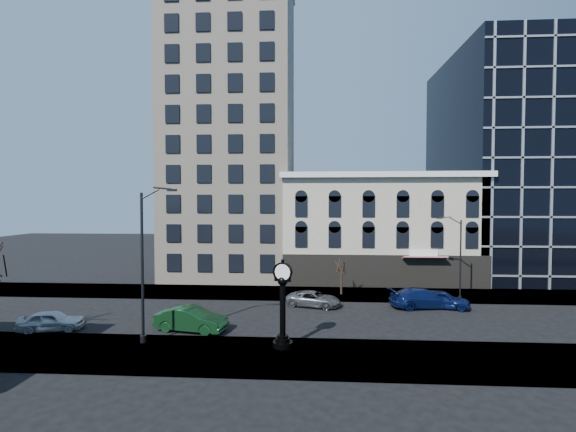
# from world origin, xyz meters

# --- Properties ---
(ground) EXTENTS (160.00, 160.00, 0.00)m
(ground) POSITION_xyz_m (0.00, 0.00, 0.00)
(ground) COLOR black
(ground) RESTS_ON ground
(sidewalk_far) EXTENTS (160.00, 6.00, 0.12)m
(sidewalk_far) POSITION_xyz_m (0.00, 8.00, 0.06)
(sidewalk_far) COLOR gray
(sidewalk_far) RESTS_ON ground
(sidewalk_near) EXTENTS (160.00, 6.00, 0.12)m
(sidewalk_near) POSITION_xyz_m (0.00, -8.00, 0.06)
(sidewalk_near) COLOR gray
(sidewalk_near) RESTS_ON ground
(cream_tower) EXTENTS (15.90, 15.40, 42.50)m
(cream_tower) POSITION_xyz_m (-6.11, 18.88, 19.32)
(cream_tower) COLOR beige
(cream_tower) RESTS_ON ground
(victorian_row) EXTENTS (22.60, 11.19, 12.50)m
(victorian_row) POSITION_xyz_m (12.00, 15.89, 6.00)
(victorian_row) COLOR beige
(victorian_row) RESTS_ON ground
(glass_office) EXTENTS (20.00, 20.15, 28.00)m
(glass_office) POSITION_xyz_m (32.00, 20.91, 14.00)
(glass_office) COLOR black
(glass_office) RESTS_ON ground
(street_clock) EXTENTS (1.26, 1.26, 5.56)m
(street_clock) POSITION_xyz_m (2.31, -6.69, 2.64)
(street_clock) COLOR black
(street_clock) RESTS_ON sidewalk_near
(street_lamp_near) EXTENTS (2.62, 0.93, 10.30)m
(street_lamp_near) POSITION_xyz_m (-6.08, -6.27, 7.89)
(street_lamp_near) COLOR black
(street_lamp_near) RESTS_ON sidewalk_near
(street_lamp_far) EXTENTS (2.03, 0.66, 7.93)m
(street_lamp_far) POSITION_xyz_m (17.43, 6.13, 6.10)
(street_lamp_far) COLOR black
(street_lamp_far) RESTS_ON sidewalk_far
(bare_tree_far) EXTENTS (2.27, 2.27, 3.90)m
(bare_tree_far) POSITION_xyz_m (7.09, 7.56, 3.05)
(bare_tree_far) COLOR #302218
(bare_tree_far) RESTS_ON sidewalk_far
(car_near_a) EXTENTS (4.59, 2.79, 1.46)m
(car_near_a) POSITION_xyz_m (-14.54, -4.30, 0.73)
(car_near_a) COLOR silver
(car_near_a) RESTS_ON ground
(car_near_b) EXTENTS (5.42, 2.74, 1.70)m
(car_near_b) POSITION_xyz_m (-4.50, -3.71, 0.85)
(car_near_b) COLOR #143F1E
(car_near_b) RESTS_ON ground
(car_far_a) EXTENTS (5.15, 3.34, 1.32)m
(car_far_a) POSITION_xyz_m (4.31, 3.37, 0.66)
(car_far_a) COLOR #595B60
(car_far_a) RESTS_ON ground
(car_far_b) EXTENTS (6.15, 3.29, 1.70)m
(car_far_b) POSITION_xyz_m (13.90, 3.54, 0.85)
(car_far_b) COLOR #0C194C
(car_far_b) RESTS_ON ground
(car_far_c) EXTENTS (4.88, 2.96, 1.55)m
(car_far_c) POSITION_xyz_m (15.50, 3.48, 0.78)
(car_far_c) COLOR #0C194C
(car_far_c) RESTS_ON ground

